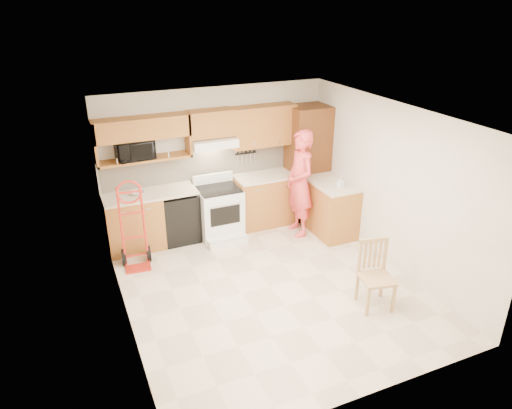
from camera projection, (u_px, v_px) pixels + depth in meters
floor at (270, 287)px, 6.83m from camera, size 4.00×4.50×0.02m
ceiling at (272, 115)px, 5.80m from camera, size 4.00×4.50×0.02m
wall_back at (216, 159)px, 8.21m from camera, size 4.00×0.02×2.50m
wall_front at (373, 299)px, 4.43m from camera, size 4.00×0.02×2.50m
wall_left at (118, 236)px, 5.58m from camera, size 0.02×4.50×2.50m
wall_right at (392, 186)px, 7.05m from camera, size 0.02×4.50×2.50m
backsplash at (216, 162)px, 8.21m from camera, size 3.92×0.03×0.55m
lower_cab_left at (134, 223)px, 7.71m from camera, size 0.90×0.60×0.90m
dishwasher at (179, 217)px, 8.00m from camera, size 0.60×0.60×0.85m
lower_cab_right at (266, 200)px, 8.58m from camera, size 1.14×0.60×0.90m
countertop_left at (150, 194)px, 7.63m from camera, size 1.50×0.63×0.04m
countertop_right at (266, 176)px, 8.39m from camera, size 1.14×0.63×0.04m
cab_return_right at (330, 209)px, 8.23m from camera, size 0.60×1.00×0.90m
countertop_return at (332, 184)px, 8.04m from camera, size 0.63×1.00×0.04m
pantry_tall at (307, 163)px, 8.63m from camera, size 0.70×0.60×2.10m
upper_cab_left at (142, 128)px, 7.31m from camera, size 1.50×0.33×0.34m
upper_shelf_mw at (145, 159)px, 7.52m from camera, size 1.50×0.33×0.04m
upper_cab_center at (211, 123)px, 7.74m from camera, size 0.76×0.33×0.44m
upper_cab_right at (263, 126)px, 8.14m from camera, size 1.14×0.33×0.70m
range_hood at (213, 142)px, 7.81m from camera, size 0.76×0.46×0.14m
knife_strip at (246, 157)px, 8.37m from camera, size 0.40×0.05×0.29m
microwave at (135, 150)px, 7.39m from camera, size 0.61×0.45×0.31m
range at (220, 209)px, 8.01m from camera, size 0.72×0.95×1.06m
person at (300, 183)px, 8.01m from camera, size 0.48×0.70×1.87m
hand_truck at (133, 229)px, 7.09m from camera, size 0.55×0.51×1.28m
dining_chair at (377, 276)px, 6.22m from camera, size 0.51×0.54×0.94m
soap_bottle at (341, 182)px, 7.77m from camera, size 0.10×0.10×0.20m
bowl at (138, 193)px, 7.54m from camera, size 0.26×0.26×0.05m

